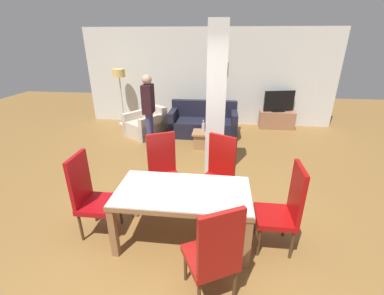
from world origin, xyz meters
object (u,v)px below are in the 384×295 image
sofa (203,124)px  tv_screen (279,102)px  dining_table (183,201)px  dining_chair_far_left (164,169)px  dining_chair_near_right (214,253)px  tv_stand (277,120)px  armchair (146,125)px  coffee_table (206,139)px  bottle (203,127)px  standing_person (149,106)px  dining_chair_far_right (218,171)px  floor_lamp (119,78)px  dining_chair_head_right (285,207)px  dining_chair_head_left (90,194)px

sofa → tv_screen: (2.06, 0.77, 0.48)m
dining_table → dining_chair_far_left: size_ratio=1.46×
dining_chair_near_right → tv_stand: 5.76m
armchair → dining_table: bearing=148.8°
dining_table → sofa: size_ratio=0.93×
coffee_table → bottle: 0.30m
standing_person → armchair: bearing=-157.6°
coffee_table → bottle: bearing=138.5°
tv_screen → armchair: bearing=1.7°
armchair → tv_screen: (3.57, 1.00, 0.50)m
dining_chair_near_right → dining_chair_far_left: 1.78m
dining_chair_far_right → floor_lamp: (-2.92, 3.80, 0.77)m
dining_chair_near_right → standing_person: (-1.66, 3.82, 0.39)m
coffee_table → standing_person: standing_person is taller
floor_lamp → standing_person: size_ratio=0.96×
dining_chair_far_left → floor_lamp: 4.42m
dining_chair_near_right → tv_stand: (1.61, 5.52, -0.34)m
dining_chair_far_left → tv_stand: (2.44, 3.94, -0.34)m
sofa → tv_screen: tv_screen is taller
dining_chair_far_left → tv_screen: 4.64m
dining_chair_head_right → dining_chair_far_right: bearing=45.0°
dining_chair_far_right → bottle: size_ratio=4.17×
tv_stand → dining_chair_head_left: bearing=-124.3°
dining_chair_head_right → tv_stand: size_ratio=1.16×
tv_stand → sofa: bearing=-159.5°
coffee_table → bottle: (-0.06, 0.06, 0.29)m
coffee_table → tv_screen: (1.94, 1.68, 0.57)m
bottle → standing_person: bearing=-176.5°
dining_chair_far_left → coffee_table: 2.35m
dining_chair_head_right → dining_chair_near_right: bearing=134.8°
dining_chair_head_right → armchair: dining_chair_head_right is taller
floor_lamp → standing_person: bearing=-51.4°
armchair → bottle: size_ratio=4.41×
sofa → armchair: 1.53m
standing_person → dining_chair_far_left: bearing=19.4°
dining_chair_far_left → sofa: 3.20m
dining_chair_near_right → tv_screen: bearing=46.3°
dining_chair_far_left → sofa: size_ratio=0.64×
dining_table → dining_chair_near_right: dining_chair_near_right is taller
dining_chair_far_right → dining_chair_head_left: 1.80m
armchair → floor_lamp: floor_lamp is taller
dining_chair_far_right → floor_lamp: bearing=-25.3°
dining_chair_head_right → bottle: bearing=21.0°
bottle → tv_screen: tv_screen is taller
dining_chair_near_right → coffee_table: dining_chair_near_right is taller
dining_chair_head_right → standing_person: bearing=39.1°
tv_screen → standing_person: 3.69m
dining_table → tv_stand: dining_table is taller
dining_table → tv_stand: bearing=66.8°
dining_table → coffee_table: 3.07m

